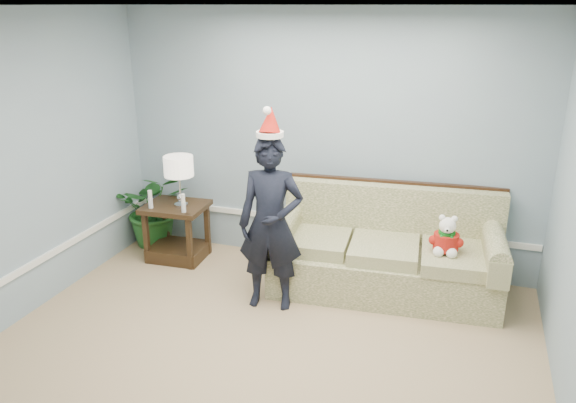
% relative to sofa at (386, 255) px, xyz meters
% --- Properties ---
extents(room_shell, '(4.54, 5.04, 2.74)m').
position_rel_sofa_xyz_m(room_shell, '(-0.78, -2.05, 0.99)').
color(room_shell, tan).
rests_on(room_shell, ground).
extents(wainscot_trim, '(4.49, 4.99, 0.06)m').
position_rel_sofa_xyz_m(wainscot_trim, '(-1.96, -0.87, 0.09)').
color(wainscot_trim, white).
rests_on(wainscot_trim, room_shell).
extents(sofa, '(2.26, 1.11, 1.02)m').
position_rel_sofa_xyz_m(sofa, '(0.00, 0.00, 0.00)').
color(sofa, '#4E5E2C').
rests_on(sofa, room_shell).
extents(side_table, '(0.69, 0.59, 0.64)m').
position_rel_sofa_xyz_m(side_table, '(-2.31, -0.03, -0.12)').
color(side_table, '#332012').
rests_on(side_table, room_shell).
extents(table_lamp, '(0.31, 0.31, 0.56)m').
position_rel_sofa_xyz_m(table_lamp, '(-2.23, -0.06, 0.70)').
color(table_lamp, silver).
rests_on(table_lamp, side_table).
extents(candle_pair, '(0.45, 0.05, 0.20)m').
position_rel_sofa_xyz_m(candle_pair, '(-2.31, -0.21, 0.37)').
color(candle_pair, silver).
rests_on(candle_pair, side_table).
extents(houseplant, '(1.03, 0.97, 0.90)m').
position_rel_sofa_xyz_m(houseplant, '(-2.74, 0.23, 0.09)').
color(houseplant, '#215D23').
rests_on(houseplant, room_shell).
extents(man, '(0.65, 0.48, 1.64)m').
position_rel_sofa_xyz_m(man, '(-0.96, -0.67, 0.46)').
color(man, black).
rests_on(man, room_shell).
extents(santa_hat, '(0.26, 0.29, 0.28)m').
position_rel_sofa_xyz_m(santa_hat, '(-0.96, -0.65, 1.38)').
color(santa_hat, white).
rests_on(santa_hat, man).
extents(teddy_bear, '(0.24, 0.27, 0.37)m').
position_rel_sofa_xyz_m(teddy_bear, '(0.56, -0.17, 0.31)').
color(teddy_bear, white).
rests_on(teddy_bear, sofa).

